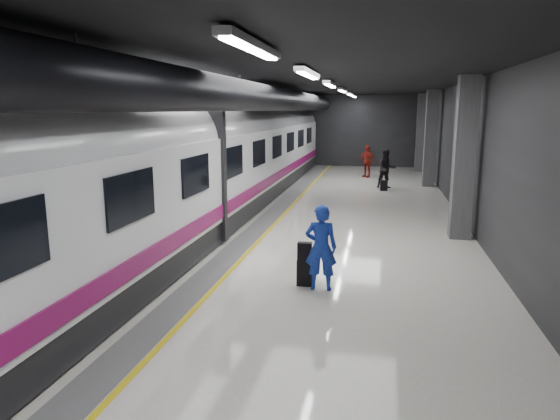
{
  "coord_description": "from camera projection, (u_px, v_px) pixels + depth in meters",
  "views": [
    {
      "loc": [
        2.28,
        -12.55,
        3.58
      ],
      "look_at": [
        0.02,
        -1.35,
        1.28
      ],
      "focal_mm": 32.0,
      "sensor_mm": 36.0,
      "label": 1
    }
  ],
  "objects": [
    {
      "name": "shoulder_bag",
      "position": [
        305.0,
        251.0,
        10.21
      ],
      "size": [
        0.29,
        0.16,
        0.38
      ],
      "primitive_type": "cube",
      "rotation": [
        0.0,
        0.0,
        0.01
      ],
      "color": "black",
      "rests_on": "suitcase_main"
    },
    {
      "name": "traveler_far_a",
      "position": [
        386.0,
        169.0,
        23.04
      ],
      "size": [
        1.05,
        0.93,
        1.82
      ],
      "primitive_type": "imported",
      "rotation": [
        0.0,
        0.0,
        0.31
      ],
      "color": "black",
      "rests_on": "ground"
    },
    {
      "name": "suitcase_main",
      "position": [
        305.0,
        273.0,
        10.33
      ],
      "size": [
        0.34,
        0.23,
        0.55
      ],
      "primitive_type": "cube",
      "rotation": [
        0.0,
        0.0,
        0.05
      ],
      "color": "black",
      "rests_on": "ground"
    },
    {
      "name": "ground",
      "position": [
        289.0,
        247.0,
        13.21
      ],
      "size": [
        40.0,
        40.0,
        0.0
      ],
      "primitive_type": "plane",
      "color": "silver",
      "rests_on": "ground"
    },
    {
      "name": "platform_hall",
      "position": [
        286.0,
        112.0,
        13.49
      ],
      "size": [
        10.02,
        40.02,
        4.51
      ],
      "color": "black",
      "rests_on": "ground"
    },
    {
      "name": "traveler_far_b",
      "position": [
        367.0,
        161.0,
        26.85
      ],
      "size": [
        1.09,
        0.88,
        1.73
      ],
      "primitive_type": "imported",
      "rotation": [
        0.0,
        0.0,
        -0.53
      ],
      "color": "maroon",
      "rests_on": "ground"
    },
    {
      "name": "suitcase_far",
      "position": [
        384.0,
        185.0,
        22.48
      ],
      "size": [
        0.33,
        0.23,
        0.47
      ],
      "primitive_type": "cube",
      "rotation": [
        0.0,
        0.0,
        0.09
      ],
      "color": "black",
      "rests_on": "ground"
    },
    {
      "name": "traveler_main",
      "position": [
        321.0,
        248.0,
        9.97
      ],
      "size": [
        0.66,
        0.46,
        1.75
      ],
      "primitive_type": "imported",
      "rotation": [
        0.0,
        0.0,
        3.2
      ],
      "color": "#184BB7",
      "rests_on": "ground"
    },
    {
      "name": "train",
      "position": [
        171.0,
        167.0,
        13.43
      ],
      "size": [
        3.05,
        38.0,
        4.05
      ],
      "color": "black",
      "rests_on": "ground"
    }
  ]
}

